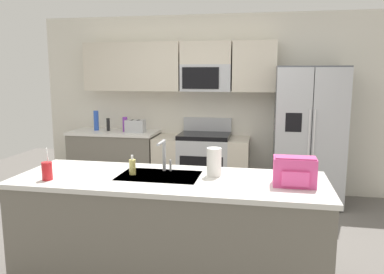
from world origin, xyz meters
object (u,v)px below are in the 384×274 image
at_px(range_oven, 202,165).
at_px(sink_faucet, 164,153).
at_px(pepper_mill, 108,125).
at_px(paper_towel_roll, 214,162).
at_px(soap_dispenser, 132,167).
at_px(bottle_purple, 125,124).
at_px(drink_cup_red, 47,171).
at_px(bottle_blue, 96,121).
at_px(toaster, 135,126).
at_px(refrigerator, 308,136).
at_px(backpack, 295,171).

xyz_separation_m(range_oven, sink_faucet, (0.02, -2.18, 0.62)).
distance_m(pepper_mill, paper_towel_roll, 2.94).
xyz_separation_m(range_oven, pepper_mill, (-1.43, -0.00, 0.55)).
bearing_deg(soap_dispenser, bottle_purple, 112.05).
bearing_deg(drink_cup_red, bottle_blue, 106.61).
relative_size(toaster, sink_faucet, 0.99).
distance_m(refrigerator, bottle_purple, 2.62).
bearing_deg(soap_dispenser, pepper_mill, 117.46).
height_order(toaster, backpack, backpack).
height_order(range_oven, paper_towel_roll, paper_towel_roll).
xyz_separation_m(toaster, bottle_purple, (-0.17, 0.04, 0.02)).
bearing_deg(soap_dispenser, paper_towel_roll, 6.97).
height_order(bottle_purple, drink_cup_red, drink_cup_red).
bearing_deg(pepper_mill, paper_towel_roll, -49.72).
bearing_deg(paper_towel_roll, bottle_blue, 132.84).
bearing_deg(range_oven, backpack, -65.13).
bearing_deg(range_oven, bottle_blue, 179.28).
bearing_deg(drink_cup_red, sink_faucet, 27.19).
bearing_deg(paper_towel_roll, sink_faucet, 171.47).
relative_size(range_oven, sink_faucet, 4.82).
distance_m(range_oven, pepper_mill, 1.53).
bearing_deg(drink_cup_red, bottle_purple, 96.89).
distance_m(refrigerator, soap_dispenser, 2.82).
xyz_separation_m(bottle_purple, paper_towel_roll, (1.63, -2.23, 0.01)).
height_order(range_oven, bottle_blue, bottle_blue).
bearing_deg(bottle_purple, soap_dispenser, -67.95).
height_order(pepper_mill, paper_towel_roll, paper_towel_roll).
distance_m(bottle_blue, sink_faucet, 2.75).
xyz_separation_m(pepper_mill, paper_towel_roll, (1.90, -2.24, 0.02)).
bearing_deg(bottle_blue, drink_cup_red, -73.39).
xyz_separation_m(pepper_mill, backpack, (2.55, -2.41, 0.02)).
height_order(range_oven, pepper_mill, range_oven).
xyz_separation_m(soap_dispenser, paper_towel_roll, (0.69, 0.08, 0.05)).
distance_m(drink_cup_red, paper_towel_roll, 1.37).
bearing_deg(backpack, bottle_blue, 138.51).
bearing_deg(range_oven, sink_faucet, -89.49).
height_order(sink_faucet, backpack, sink_faucet).
bearing_deg(range_oven, pepper_mill, -179.90).
relative_size(toaster, pepper_mill, 1.46).
height_order(bottle_purple, soap_dispenser, bottle_purple).
distance_m(toaster, backpack, 3.16).
height_order(drink_cup_red, backpack, drink_cup_red).
height_order(soap_dispenser, paper_towel_roll, paper_towel_roll).
relative_size(toaster, drink_cup_red, 1.05).
xyz_separation_m(pepper_mill, soap_dispenser, (1.21, -2.33, -0.03)).
xyz_separation_m(bottle_blue, drink_cup_red, (0.79, -2.64, -0.07)).
height_order(toaster, bottle_purple, bottle_purple).
bearing_deg(soap_dispenser, backpack, -3.34).
bearing_deg(toaster, refrigerator, -0.46).
bearing_deg(drink_cup_red, pepper_mill, 102.64).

